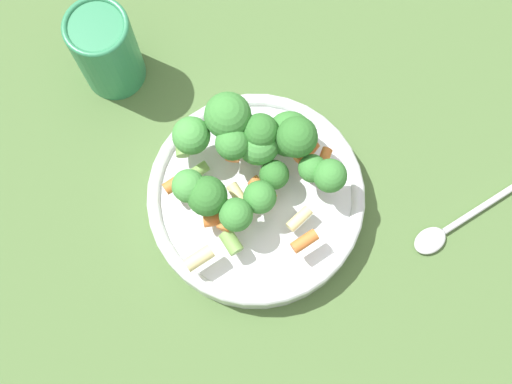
# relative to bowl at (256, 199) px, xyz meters

# --- Properties ---
(ground_plane) EXTENTS (3.00, 3.00, 0.00)m
(ground_plane) POSITION_rel_bowl_xyz_m (0.00, 0.00, -0.02)
(ground_plane) COLOR #4C6B38
(bowl) EXTENTS (0.22, 0.22, 0.04)m
(bowl) POSITION_rel_bowl_xyz_m (0.00, 0.00, 0.00)
(bowl) COLOR silver
(bowl) RESTS_ON ground_plane
(pasta_salad) EXTENTS (0.17, 0.16, 0.08)m
(pasta_salad) POSITION_rel_bowl_xyz_m (-0.00, -0.03, 0.06)
(pasta_salad) COLOR #8CB766
(pasta_salad) RESTS_ON bowl
(cup) EXTENTS (0.07, 0.07, 0.11)m
(cup) POSITION_rel_bowl_xyz_m (0.11, -0.19, 0.03)
(cup) COLOR #2D7F51
(cup) RESTS_ON ground_plane
(spoon) EXTENTS (0.20, 0.07, 0.01)m
(spoon) POSITION_rel_bowl_xyz_m (-0.21, 0.08, -0.02)
(spoon) COLOR silver
(spoon) RESTS_ON ground_plane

